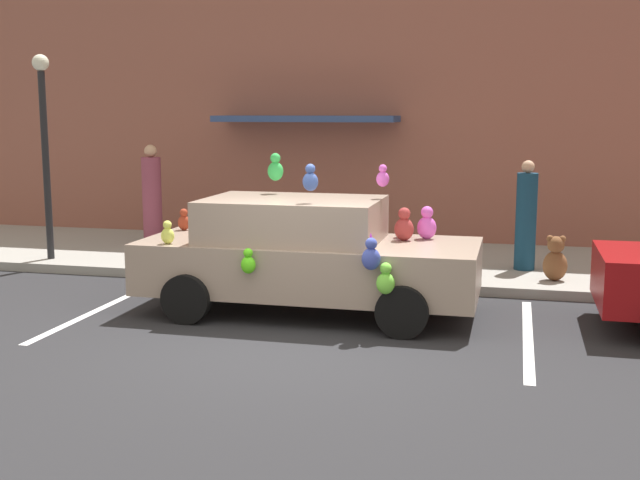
{
  "coord_description": "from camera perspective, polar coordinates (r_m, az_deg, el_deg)",
  "views": [
    {
      "loc": [
        2.52,
        -8.61,
        2.68
      ],
      "look_at": [
        -0.13,
        2.09,
        0.9
      ],
      "focal_mm": 44.62,
      "sensor_mm": 36.0,
      "label": 1
    }
  ],
  "objects": [
    {
      "name": "parking_stripe_front",
      "position": [
        9.98,
        14.69,
        -6.7
      ],
      "size": [
        0.12,
        3.6,
        0.01
      ],
      "primitive_type": "cube",
      "color": "silver",
      "rests_on": "ground"
    },
    {
      "name": "storefront_building",
      "position": [
        15.97,
        4.87,
        10.98
      ],
      "size": [
        24.0,
        1.25,
        6.4
      ],
      "color": "brown",
      "rests_on": "ground"
    },
    {
      "name": "teddy_bear_on_sidewalk",
      "position": [
        12.53,
        16.52,
        -1.36
      ],
      "size": [
        0.36,
        0.3,
        0.7
      ],
      "color": "brown",
      "rests_on": "sidewalk"
    },
    {
      "name": "plush_covered_car",
      "position": [
        10.62,
        -1.03,
        -1.03
      ],
      "size": [
        4.47,
        2.09,
        2.11
      ],
      "color": "gray",
      "rests_on": "ground"
    },
    {
      "name": "pedestrian_walking_past",
      "position": [
        13.21,
        14.56,
        1.46
      ],
      "size": [
        0.33,
        0.33,
        1.77
      ],
      "color": "#13364E",
      "rests_on": "sidewalk"
    },
    {
      "name": "street_lamp_post",
      "position": [
        14.44,
        -19.16,
        7.22
      ],
      "size": [
        0.28,
        0.28,
        3.49
      ],
      "color": "black",
      "rests_on": "sidewalk"
    },
    {
      "name": "ground_plane",
      "position": [
        9.37,
        -2.32,
        -7.47
      ],
      "size": [
        60.0,
        60.0,
        0.0
      ],
      "primitive_type": "plane",
      "color": "#262628"
    },
    {
      "name": "parking_stripe_rear",
      "position": [
        11.39,
        -15.45,
        -4.76
      ],
      "size": [
        0.12,
        3.6,
        0.01
      ],
      "primitive_type": "cube",
      "color": "silver",
      "rests_on": "ground"
    },
    {
      "name": "pedestrian_near_shopfront",
      "position": [
        15.48,
        -11.95,
        2.91
      ],
      "size": [
        0.36,
        0.36,
        1.92
      ],
      "color": "#873B4E",
      "rests_on": "sidewalk"
    },
    {
      "name": "sidewalk",
      "position": [
        14.09,
        3.37,
        -1.51
      ],
      "size": [
        24.0,
        4.0,
        0.15
      ],
      "primitive_type": "cube",
      "color": "gray",
      "rests_on": "ground"
    }
  ]
}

